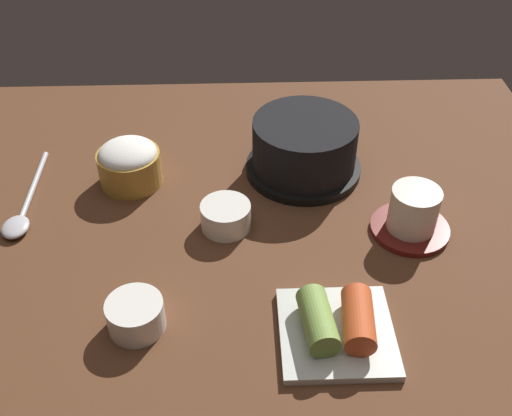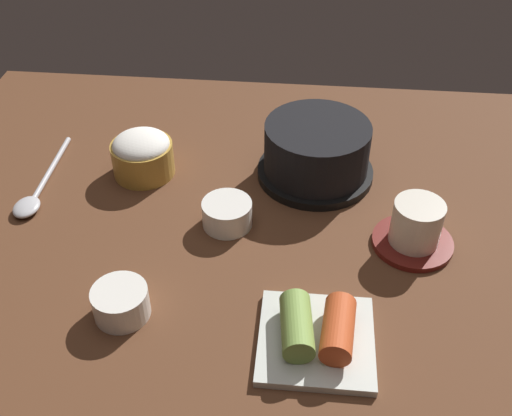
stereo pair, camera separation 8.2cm
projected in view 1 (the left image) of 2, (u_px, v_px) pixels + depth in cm
name	position (u px, v px, depth cm)	size (l,w,h in cm)	color
dining_table	(241.00, 221.00, 85.90)	(100.00, 76.00, 2.00)	#56331E
stone_pot	(305.00, 147.00, 90.45)	(17.27, 17.27, 8.66)	black
rice_bowl	(130.00, 163.00, 89.03)	(9.15, 9.15, 6.67)	#B78C38
tea_cup_with_saucer	(414.00, 214.00, 80.92)	(10.58, 10.58, 6.78)	maroon
banchan_cup_center	(227.00, 215.00, 82.31)	(6.78, 6.78, 3.63)	white
kimchi_plate	(339.00, 326.00, 68.21)	(12.82, 12.82, 4.52)	silver
side_bowl_near	(137.00, 314.00, 69.05)	(6.56, 6.56, 3.78)	white
spoon	(23.00, 213.00, 84.76)	(3.60, 19.97, 1.35)	#B7B7BC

